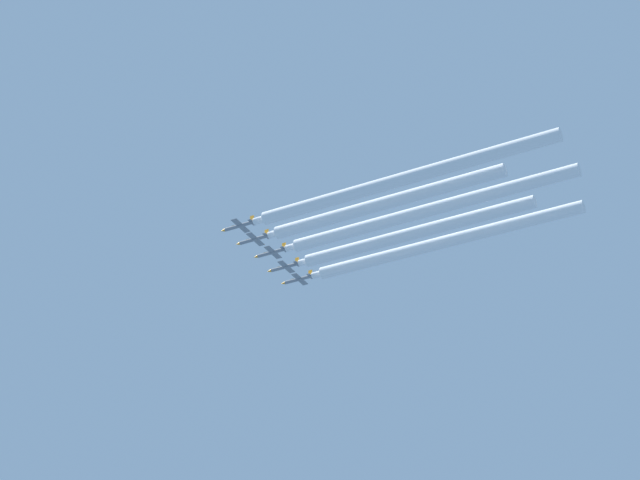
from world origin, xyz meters
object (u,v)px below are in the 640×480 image
Objects in this scene: jet_inner_left at (253,240)px; jet_inner_right at (284,267)px; jet_far_right at (298,280)px; jet_center at (271,253)px; jet_far_left at (238,226)px.

jet_inner_right is (18.89, -0.11, -0.01)m from jet_inner_left.
jet_far_right reaches higher than jet_inner_right.
jet_inner_left is 9.90m from jet_center.
jet_center reaches higher than jet_far_right.
jet_inner_right is at bearing -177.99° from jet_far_right.
jet_far_left is 8.81m from jet_inner_left.
jet_far_left is 18.70m from jet_center.
jet_inner_right is (9.02, 0.33, -0.47)m from jet_center.
jet_far_right is (37.17, 0.35, 0.41)m from jet_far_left.
jet_far_left is at bearing -179.15° from jet_inner_left.
jet_center reaches higher than jet_inner_right.
jet_far_left is at bearing -179.45° from jet_far_right.
jet_far_right reaches higher than jet_far_left.
jet_inner_left is at bearing 0.85° from jet_far_left.
jet_inner_right is at bearing 2.11° from jet_center.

